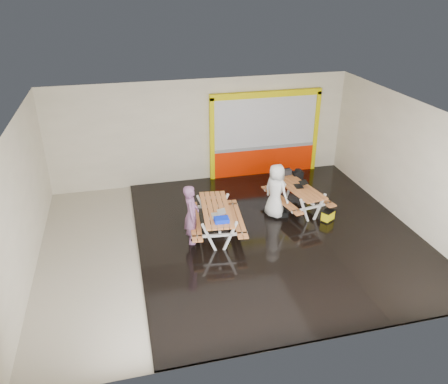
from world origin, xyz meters
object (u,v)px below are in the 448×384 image
object	(u,v)px
person_left	(191,214)
backpack	(298,177)
picnic_table_right	(298,192)
blue_pouch	(222,220)
picnic_table_left	(216,215)
person_right	(276,191)
fluke_bag	(328,216)
dark_case	(280,214)
toolbox	(285,172)
laptop_left	(218,214)
laptop_right	(300,185)

from	to	relation	value
person_left	backpack	xyz separation A→B (m)	(3.70, 1.81, -0.15)
picnic_table_right	blue_pouch	bearing A→B (deg)	-150.54
picnic_table_left	person_right	bearing A→B (deg)	17.41
blue_pouch	fluke_bag	world-z (taller)	blue_pouch
picnic_table_left	person_left	bearing A→B (deg)	-162.23
backpack	dark_case	world-z (taller)	backpack
dark_case	person_left	bearing A→B (deg)	-164.88
person_right	toolbox	bearing A→B (deg)	-61.95
fluke_bag	person_right	bearing A→B (deg)	153.91
person_left	dark_case	size ratio (longest dim) A/B	4.03
laptop_left	blue_pouch	size ratio (longest dim) A/B	1.07
blue_pouch	dark_case	bearing A→B (deg)	30.79
picnic_table_right	blue_pouch	xyz separation A→B (m)	(-2.71, -1.53, 0.27)
laptop_right	dark_case	distance (m)	1.05
picnic_table_left	toolbox	size ratio (longest dim) A/B	5.67
picnic_table_left	person_right	world-z (taller)	person_right
toolbox	backpack	distance (m)	0.43
picnic_table_left	picnic_table_right	size ratio (longest dim) A/B	1.00
picnic_table_left	fluke_bag	distance (m)	3.32
laptop_left	fluke_bag	bearing A→B (deg)	5.65
laptop_right	backpack	xyz separation A→B (m)	(0.24, 0.79, -0.13)
person_left	person_right	world-z (taller)	person_left
toolbox	blue_pouch	bearing A→B (deg)	-137.39
laptop_left	toolbox	xyz separation A→B (m)	(2.66, 2.12, 0.01)
blue_pouch	person_right	bearing A→B (deg)	34.21
picnic_table_right	backpack	bearing A→B (deg)	68.22
blue_pouch	laptop_right	bearing A→B (deg)	28.63
laptop_right	toolbox	distance (m)	0.92
laptop_right	toolbox	xyz separation A→B (m)	(-0.13, 0.91, 0.04)
picnic_table_right	dark_case	distance (m)	0.86
laptop_right	fluke_bag	world-z (taller)	laptop_right
person_left	picnic_table_left	bearing A→B (deg)	-59.23
person_right	picnic_table_left	bearing A→B (deg)	77.90
laptop_left	blue_pouch	world-z (taller)	laptop_left
toolbox	picnic_table_right	bearing A→B (deg)	-85.65
picnic_table_left	blue_pouch	world-z (taller)	blue_pouch
person_left	dark_case	distance (m)	2.95
person_left	laptop_left	xyz separation A→B (m)	(0.66, -0.18, 0.01)
person_left	laptop_left	bearing A→B (deg)	-92.06
picnic_table_left	dark_case	size ratio (longest dim) A/B	5.55
laptop_left	fluke_bag	distance (m)	3.41
laptop_left	backpack	world-z (taller)	backpack
laptop_left	picnic_table_right	bearing A→B (deg)	24.11
blue_pouch	fluke_bag	xyz separation A→B (m)	(3.31, 0.64, -0.68)
person_left	laptop_right	size ratio (longest dim) A/B	4.21
picnic_table_right	toolbox	bearing A→B (deg)	94.35
laptop_right	person_right	bearing A→B (deg)	-166.61
laptop_right	dark_case	size ratio (longest dim) A/B	0.96
picnic_table_right	person_right	size ratio (longest dim) A/B	1.37
blue_pouch	dark_case	world-z (taller)	blue_pouch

